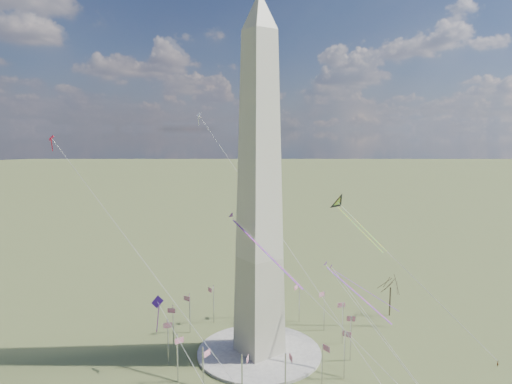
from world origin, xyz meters
TOP-DOWN VIEW (x-y plane):
  - ground at (0.00, 0.00)m, footprint 2000.00×2000.00m
  - plaza at (0.00, 0.00)m, footprint 36.00×36.00m
  - washington_monument at (0.00, 0.00)m, footprint 15.56×15.56m
  - flagpole_ring at (-0.00, -0.00)m, footprint 54.40×54.40m
  - tree_near at (53.17, -4.66)m, footprint 8.78×8.78m
  - person_east at (49.03, -44.30)m, footprint 0.66×0.51m
  - kite_delta_black at (34.70, 2.37)m, footprint 7.74×20.22m
  - kite_diamond_purple at (-27.33, 8.59)m, footprint 2.40×3.45m
  - kite_streamer_left at (16.69, -18.39)m, footprint 7.52×19.44m
  - kite_streamer_mid at (-6.21, -6.03)m, footprint 7.50×23.73m
  - kite_streamer_right at (36.93, -2.64)m, footprint 18.62×15.94m
  - kite_small_red at (-45.29, 37.17)m, footprint 1.21×1.99m
  - kite_small_white at (9.47, 51.43)m, footprint 1.29×2.13m

SIDE VIEW (x-z plane):
  - ground at x=0.00m, z-range 0.00..0.00m
  - plaza at x=0.00m, z-range 0.00..0.80m
  - person_east at x=49.03m, z-range 0.00..1.61m
  - flagpole_ring at x=0.00m, z-range 0.77..13.77m
  - tree_near at x=53.17m, z-range 3.27..18.63m
  - kite_streamer_right at x=36.93m, z-range 6.72..22.63m
  - kite_diamond_purple at x=-27.33m, z-range 12.90..23.41m
  - kite_streamer_left at x=16.69m, z-range 15.56..29.36m
  - kite_streamer_mid at x=-6.21m, z-range 27.78..44.38m
  - kite_delta_black at x=34.70m, z-range 31.72..48.27m
  - washington_monument at x=0.00m, z-range -2.05..97.95m
  - kite_small_red at x=-45.29m, z-range 59.58..64.19m
  - kite_small_white at x=9.47m, z-range 67.22..72.13m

